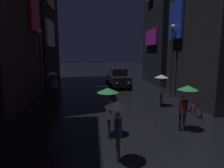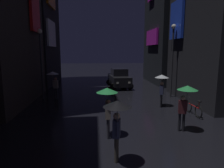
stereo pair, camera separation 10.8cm
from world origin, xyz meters
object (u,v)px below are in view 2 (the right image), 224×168
pedestrian_near_crossing_black (117,114)px  streetlamp_left_far (41,56)px  pedestrian_midstreet_centre_green (107,99)px  bicycle_parked_at_storefront (193,108)px  pedestrian_foreground_left_clear (162,82)px  car_distant (119,78)px  streetlamp_right_far (173,53)px  pedestrian_midstreet_left_green (186,96)px  pedestrian_far_right_clear (54,78)px

pedestrian_near_crossing_black → streetlamp_left_far: size_ratio=0.40×
pedestrian_midstreet_centre_green → bicycle_parked_at_storefront: (5.10, 2.53, -1.28)m
pedestrian_foreground_left_clear → car_distant: 7.62m
bicycle_parked_at_storefront → streetlamp_left_far: (-9.60, 4.76, 2.92)m
pedestrian_midstreet_centre_green → pedestrian_foreground_left_clear: size_ratio=1.00×
streetlamp_right_far → streetlamp_left_far: 10.00m
pedestrian_midstreet_left_green → pedestrian_near_crossing_black: (-3.35, -2.40, 0.00)m
pedestrian_far_right_clear → car_distant: bearing=40.0°
pedestrian_far_right_clear → car_distant: size_ratio=0.50×
pedestrian_foreground_left_clear → streetlamp_right_far: size_ratio=0.38×
pedestrian_foreground_left_clear → bicycle_parked_at_storefront: size_ratio=1.16×
pedestrian_midstreet_left_green → car_distant: pedestrian_midstreet_left_green is taller
pedestrian_midstreet_centre_green → streetlamp_right_far: bearing=52.2°
pedestrian_foreground_left_clear → car_distant: pedestrian_foreground_left_clear is taller
pedestrian_midstreet_left_green → pedestrian_foreground_left_clear: bearing=86.1°
pedestrian_midstreet_left_green → pedestrian_foreground_left_clear: size_ratio=1.00×
car_distant → streetlamp_right_far: streetlamp_right_far is taller
pedestrian_foreground_left_clear → streetlamp_right_far: (1.69, 2.67, 1.85)m
pedestrian_midstreet_centre_green → pedestrian_far_right_clear: 7.98m
pedestrian_far_right_clear → pedestrian_foreground_left_clear: same height
pedestrian_far_right_clear → pedestrian_midstreet_left_green: (7.15, -6.81, 0.00)m
pedestrian_foreground_left_clear → bicycle_parked_at_storefront: 2.61m
pedestrian_midstreet_centre_green → pedestrian_near_crossing_black: same height
pedestrian_midstreet_left_green → pedestrian_near_crossing_black: 4.12m
pedestrian_midstreet_centre_green → pedestrian_midstreet_left_green: (3.53, 0.31, 0.00)m
pedestrian_far_right_clear → bicycle_parked_at_storefront: 9.93m
bicycle_parked_at_storefront → pedestrian_far_right_clear: bearing=152.2°
streetlamp_left_far → pedestrian_near_crossing_black: bearing=-63.5°
bicycle_parked_at_storefront → car_distant: bearing=109.1°
streetlamp_left_far → bicycle_parked_at_storefront: bearing=-26.4°
pedestrian_midstreet_left_green → pedestrian_foreground_left_clear: (0.28, 4.10, 0.00)m
bicycle_parked_at_storefront → car_distant: 9.77m
pedestrian_near_crossing_black → pedestrian_foreground_left_clear: (3.63, 6.50, 0.00)m
car_distant → pedestrian_near_crossing_black: bearing=-97.1°
streetlamp_left_far → pedestrian_foreground_left_clear: bearing=-19.1°
pedestrian_foreground_left_clear → streetlamp_right_far: bearing=57.8°
pedestrian_foreground_left_clear → bicycle_parked_at_storefront: bearing=-55.6°
pedestrian_near_crossing_black → streetlamp_left_far: streetlamp_left_far is taller
bicycle_parked_at_storefront → streetlamp_right_far: size_ratio=0.32×
pedestrian_midstreet_left_green → streetlamp_left_far: 10.77m
car_distant → bicycle_parked_at_storefront: bearing=-70.9°
pedestrian_foreground_left_clear → pedestrian_near_crossing_black: bearing=-119.2°
pedestrian_near_crossing_black → bicycle_parked_at_storefront: size_ratio=1.16×
pedestrian_far_right_clear → pedestrian_foreground_left_clear: size_ratio=1.00×
bicycle_parked_at_storefront → pedestrian_midstreet_centre_green: bearing=-153.6°
bicycle_parked_at_storefront → streetlamp_left_far: size_ratio=0.35×
pedestrian_midstreet_centre_green → bicycle_parked_at_storefront: size_ratio=1.16×
pedestrian_far_right_clear → bicycle_parked_at_storefront: size_ratio=1.16×
pedestrian_midstreet_centre_green → car_distant: (1.91, 11.75, -0.74)m
bicycle_parked_at_storefront → car_distant: (-3.19, 9.22, 0.54)m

